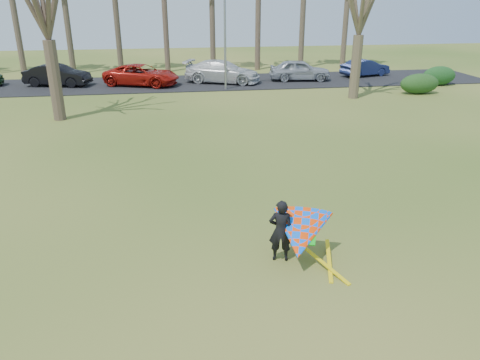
{
  "coord_description": "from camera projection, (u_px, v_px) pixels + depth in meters",
  "views": [
    {
      "loc": [
        -2.01,
        -11.23,
        6.47
      ],
      "look_at": [
        0.0,
        2.0,
        1.1
      ],
      "focal_mm": 35.0,
      "sensor_mm": 36.0,
      "label": 1
    }
  ],
  "objects": [
    {
      "name": "car_5",
      "position": [
        365.0,
        68.0,
        38.4
      ],
      "size": [
        4.37,
        2.58,
        1.36
      ],
      "primitive_type": "imported",
      "rotation": [
        0.0,
        0.0,
        1.87
      ],
      "color": "navy",
      "rests_on": "parking_strip"
    },
    {
      "name": "hedge_near",
      "position": [
        419.0,
        84.0,
        31.92
      ],
      "size": [
        2.74,
        1.24,
        1.37
      ],
      "primitive_type": "ellipsoid",
      "color": "#1A3D16",
      "rests_on": "ground"
    },
    {
      "name": "car_3",
      "position": [
        222.0,
        72.0,
        35.54
      ],
      "size": [
        6.17,
        4.24,
        1.66
      ],
      "primitive_type": "imported",
      "rotation": [
        0.0,
        0.0,
        1.2
      ],
      "color": "silver",
      "rests_on": "parking_strip"
    },
    {
      "name": "parking_strip",
      "position": [
        195.0,
        83.0,
        35.91
      ],
      "size": [
        46.0,
        7.0,
        0.06
      ],
      "primitive_type": "cube",
      "color": "black",
      "rests_on": "ground"
    },
    {
      "name": "car_1",
      "position": [
        57.0,
        75.0,
        34.32
      ],
      "size": [
        4.99,
        2.77,
        1.56
      ],
      "primitive_type": "imported",
      "rotation": [
        0.0,
        0.0,
        1.32
      ],
      "color": "black",
      "rests_on": "parking_strip"
    },
    {
      "name": "streetlight",
      "position": [
        227.0,
        24.0,
        31.81
      ],
      "size": [
        2.28,
        0.18,
        8.0
      ],
      "color": "gray",
      "rests_on": "ground"
    },
    {
      "name": "kite_flyer",
      "position": [
        298.0,
        233.0,
        11.75
      ],
      "size": [
        2.13,
        2.39,
        2.02
      ],
      "color": "black",
      "rests_on": "ground"
    },
    {
      "name": "ground",
      "position": [
        251.0,
        243.0,
        12.99
      ],
      "size": [
        100.0,
        100.0,
        0.0
      ],
      "primitive_type": "plane",
      "color": "#255312",
      "rests_on": "ground"
    },
    {
      "name": "hedge_far",
      "position": [
        439.0,
        76.0,
        34.81
      ],
      "size": [
        2.56,
        1.2,
        1.42
      ],
      "primitive_type": "ellipsoid",
      "color": "#163D19",
      "rests_on": "ground"
    },
    {
      "name": "car_4",
      "position": [
        300.0,
        70.0,
        36.49
      ],
      "size": [
        4.87,
        2.38,
        1.6
      ],
      "primitive_type": "imported",
      "rotation": [
        0.0,
        0.0,
        1.46
      ],
      "color": "#9CA0A9",
      "rests_on": "parking_strip"
    },
    {
      "name": "car_2",
      "position": [
        142.0,
        75.0,
        34.53
      ],
      "size": [
        6.02,
        4.3,
        1.52
      ],
      "primitive_type": "imported",
      "rotation": [
        0.0,
        0.0,
        1.21
      ],
      "color": "#A9150D",
      "rests_on": "parking_strip"
    }
  ]
}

